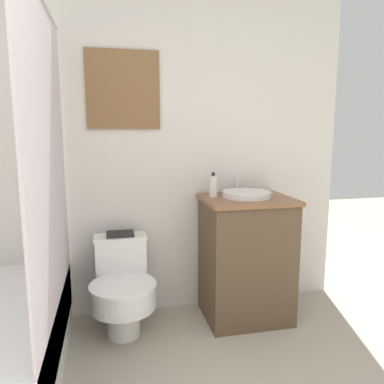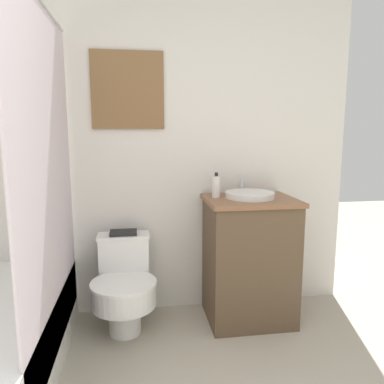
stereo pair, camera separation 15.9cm
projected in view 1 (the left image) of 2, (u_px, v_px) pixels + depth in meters
wall_back at (128, 142)px, 2.63m from camera, size 3.21×0.07×2.50m
toilet at (122, 286)px, 2.47m from camera, size 0.43×0.55×0.62m
vanity at (246, 258)px, 2.66m from camera, size 0.61×0.50×0.88m
sink at (246, 194)px, 2.60m from camera, size 0.34×0.37×0.13m
soap_bottle at (213, 186)px, 2.59m from camera, size 0.06×0.06×0.17m
book_on_tank at (120, 234)px, 2.56m from camera, size 0.18×0.13×0.02m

